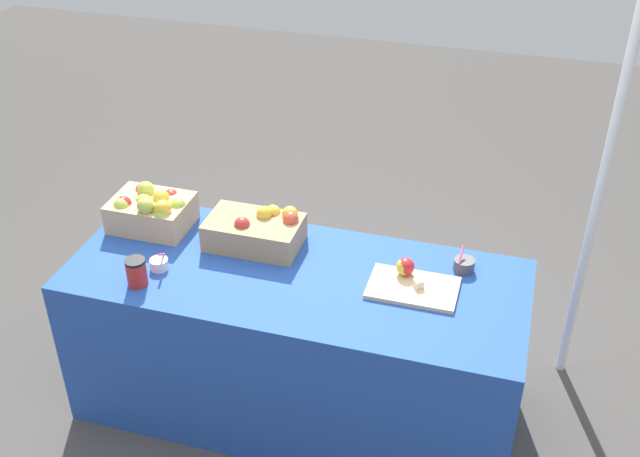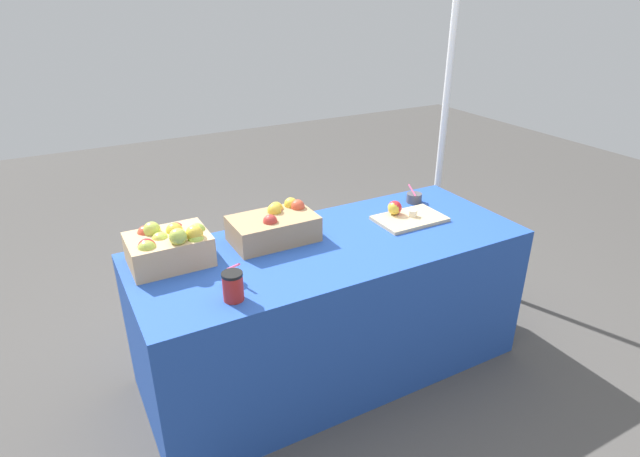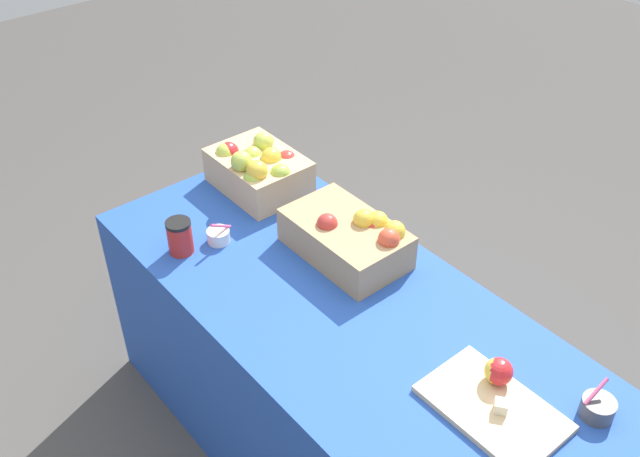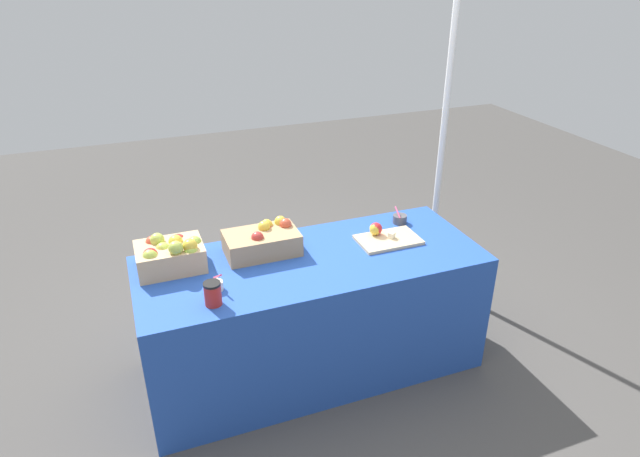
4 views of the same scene
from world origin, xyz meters
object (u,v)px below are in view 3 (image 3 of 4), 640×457
Objects in this scene: sample_bowl_near at (219,236)px; coffee_cup at (180,237)px; apple_crate_left at (258,168)px; sample_bowl_mid at (598,408)px; cutting_board_front at (495,395)px; apple_crate_middle at (348,237)px.

sample_bowl_near is 0.87× the size of coffee_cup.
apple_crate_left is 0.44m from coffee_cup.
sample_bowl_near reaches higher than sample_bowl_mid.
apple_crate_left reaches higher than coffee_cup.
apple_crate_left is 3.32× the size of sample_bowl_near.
coffee_cup is (-1.06, -0.30, 0.03)m from cutting_board_front.
coffee_cup is (0.14, -0.41, -0.02)m from apple_crate_left.
coffee_cup reaches higher than sample_bowl_near.
apple_crate_middle is 3.88× the size of sample_bowl_near.
apple_crate_left reaches higher than sample_bowl_mid.
apple_crate_left is 0.50m from apple_crate_middle.
apple_crate_left is at bearing 108.68° from coffee_cup.
sample_bowl_mid is at bearing 15.88° from sample_bowl_near.
apple_crate_middle reaches higher than cutting_board_front.
sample_bowl_mid is (0.19, 0.17, 0.00)m from cutting_board_front.
cutting_board_front is 3.42× the size of sample_bowl_near.
cutting_board_front is 2.99× the size of coffee_cup.
apple_crate_left is 1.20m from cutting_board_front.
sample_bowl_mid is (1.21, 0.35, 0.00)m from sample_bowl_near.
sample_bowl_mid is at bearing 20.54° from coffee_cup.
sample_bowl_near is at bearing 74.04° from coffee_cup.
apple_crate_middle is at bearing -0.43° from apple_crate_left.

